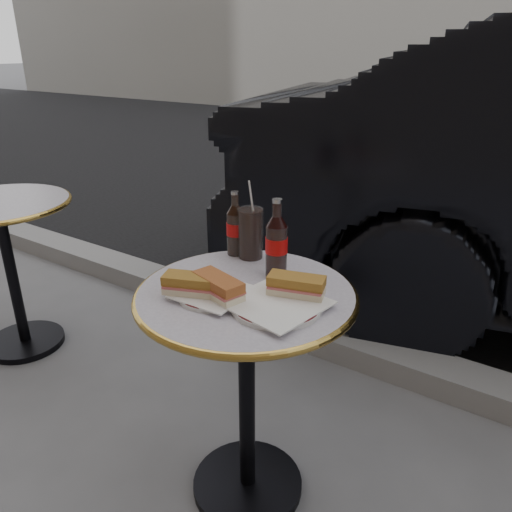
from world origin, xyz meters
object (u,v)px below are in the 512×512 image
Objects in this scene: cola_bottle_right at (277,238)px; cola_glass at (251,233)px; cola_bottle_left at (235,223)px; plate_left at (213,295)px; bistro_table at (247,398)px; plate_right at (276,306)px.

cola_bottle_right is 0.16m from cola_glass.
cola_bottle_left is at bearing -175.15° from cola_glass.
cola_bottle_left is (-0.13, 0.28, 0.10)m from plate_left.
bistro_table is 4.46× the size of cola_glass.
cola_bottle_right reaches higher than plate_right.
cola_bottle_left is 0.06m from cola_glass.
cola_bottle_right reaches higher than cola_glass.
bistro_table is at bearing 163.37° from plate_right.
cola_bottle_left is (-0.18, 0.20, 0.47)m from bistro_table.
cola_bottle_left is (-0.30, 0.24, 0.10)m from plate_right.
cola_bottle_right is (0.02, 0.13, 0.48)m from bistro_table.
bistro_table is at bearing -48.08° from cola_bottle_left.
plate_right reaches higher than plate_left.
plate_left is 1.17× the size of cola_glass.
cola_glass is (-0.14, 0.07, -0.04)m from cola_bottle_right.
plate_left is at bearing -126.07° from bistro_table.
cola_bottle_right is at bearing 71.14° from plate_left.
bistro_table is at bearing 53.93° from plate_left.
cola_bottle_right is at bearing 121.98° from plate_right.
bistro_table is 0.54m from cola_bottle_left.
cola_glass reaches higher than plate_right.
cola_bottle_right is at bearing -27.49° from cola_glass.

